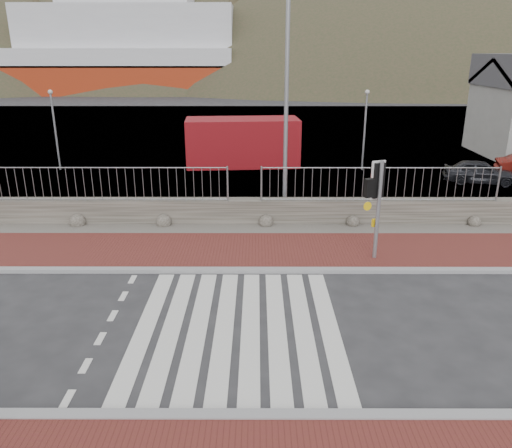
{
  "coord_description": "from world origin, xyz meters",
  "views": [
    {
      "loc": [
        0.45,
        -10.0,
        6.0
      ],
      "look_at": [
        0.42,
        3.0,
        1.46
      ],
      "focal_mm": 35.0,
      "sensor_mm": 36.0,
      "label": 1
    }
  ],
  "objects_px": {
    "ferry": "(88,55)",
    "streetlight": "(290,85)",
    "traffic_signal_far": "(379,190)",
    "shipping_container": "(243,142)",
    "car_a": "(480,172)"
  },
  "relations": [
    {
      "from": "traffic_signal_far",
      "to": "shipping_container",
      "type": "relative_size",
      "value": 0.5
    },
    {
      "from": "traffic_signal_far",
      "to": "car_a",
      "type": "distance_m",
      "value": 11.7
    },
    {
      "from": "shipping_container",
      "to": "car_a",
      "type": "relative_size",
      "value": 1.85
    },
    {
      "from": "streetlight",
      "to": "shipping_container",
      "type": "xyz_separation_m",
      "value": [
        -1.97,
        8.97,
        -3.59
      ]
    },
    {
      "from": "traffic_signal_far",
      "to": "car_a",
      "type": "bearing_deg",
      "value": -149.35
    },
    {
      "from": "traffic_signal_far",
      "to": "shipping_container",
      "type": "distance_m",
      "value": 13.95
    },
    {
      "from": "streetlight",
      "to": "shipping_container",
      "type": "height_order",
      "value": "streetlight"
    },
    {
      "from": "ferry",
      "to": "traffic_signal_far",
      "type": "distance_m",
      "value": 70.18
    },
    {
      "from": "traffic_signal_far",
      "to": "car_a",
      "type": "xyz_separation_m",
      "value": [
        7.04,
        9.2,
        -1.64
      ]
    },
    {
      "from": "ferry",
      "to": "car_a",
      "type": "xyz_separation_m",
      "value": [
        35.65,
        -54.81,
        -4.81
      ]
    },
    {
      "from": "ferry",
      "to": "car_a",
      "type": "bearing_deg",
      "value": -56.96
    },
    {
      "from": "ferry",
      "to": "traffic_signal_far",
      "type": "relative_size",
      "value": 16.45
    },
    {
      "from": "traffic_signal_far",
      "to": "streetlight",
      "type": "relative_size",
      "value": 0.35
    },
    {
      "from": "ferry",
      "to": "car_a",
      "type": "height_order",
      "value": "ferry"
    },
    {
      "from": "ferry",
      "to": "streetlight",
      "type": "bearing_deg",
      "value": -66.27
    }
  ]
}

